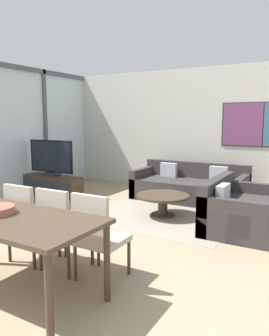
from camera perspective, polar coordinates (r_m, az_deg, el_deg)
The scene contains 11 objects.
wall_back at distance 7.57m, azimuth 11.97°, elevation 6.38°, with size 7.73×0.09×2.80m.
area_rug at distance 5.74m, azimuth 4.91°, elevation -8.26°, with size 2.42×2.02×0.01m.
tv_console at distance 7.39m, azimuth -14.16°, elevation -2.97°, with size 1.43×0.42×0.45m.
television at distance 7.30m, azimuth -14.32°, elevation 1.70°, with size 1.17×0.20×0.77m.
sofa_main at distance 6.87m, azimuth 9.64°, elevation -3.37°, with size 2.27×0.98×0.75m.
sofa_side at distance 5.28m, azimuth 17.54°, elevation -7.22°, with size 0.98×1.50×0.75m.
coffee_table at distance 5.67m, azimuth 4.95°, elevation -5.55°, with size 0.91×0.91×0.37m.
dining_table at distance 3.22m, azimuth -20.38°, elevation -9.30°, with size 1.69×0.84×0.78m.
dining_chair_left at distance 4.00m, azimuth -18.06°, elevation -8.57°, with size 0.46×0.46×0.93m.
dining_chair_centre at distance 3.68m, azimuth -12.71°, elevation -9.83°, with size 0.46×0.46×0.93m.
dining_chair_right at distance 3.39m, azimuth -6.48°, elevation -11.26°, with size 0.46×0.46×0.93m.
Camera 1 is at (2.39, -1.27, 1.64)m, focal length 35.00 mm.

